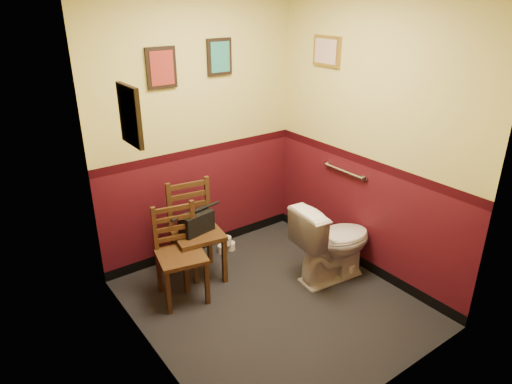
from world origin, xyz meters
The scene contains 16 objects.
floor centered at (0.00, 0.00, 0.00)m, with size 2.20×2.40×0.00m, color black.
wall_back centered at (0.00, 1.20, 1.35)m, with size 2.20×2.70×0.00m, color #490E18.
wall_front centered at (0.00, -1.20, 1.35)m, with size 2.20×2.70×0.00m, color #490E18.
wall_left centered at (-1.10, 0.00, 1.35)m, with size 2.40×2.70×0.00m, color #490E18.
wall_right centered at (1.10, 0.00, 1.35)m, with size 2.40×2.70×0.00m, color #490E18.
grab_bar centered at (1.07, 0.25, 0.95)m, with size 0.05×0.56×0.06m.
framed_print_back_a centered at (-0.35, 1.18, 1.95)m, with size 0.28×0.04×0.36m.
framed_print_back_b centered at (0.25, 1.18, 2.00)m, with size 0.26×0.04×0.34m.
framed_print_left centered at (-1.08, 0.10, 1.85)m, with size 0.04×0.30×0.38m.
framed_print_right centered at (1.08, 0.60, 2.05)m, with size 0.04×0.34×0.28m.
toilet centered at (0.72, 0.00, 0.39)m, with size 0.44×0.79×0.77m, color white.
toilet_brush centered at (0.89, -0.08, 0.07)m, with size 0.12×0.12×0.44m.
chair_left centered at (-0.59, 0.59, 0.43)m, with size 0.48×0.48×0.86m.
chair_right centered at (-0.31, 0.79, 0.48)m, with size 0.51×0.51×0.95m.
handbag centered at (-0.32, 0.75, 0.60)m, with size 0.34×0.21×0.23m.
tp_stack centered at (0.16, 1.00, 0.07)m, with size 0.20×0.11×0.18m.
Camera 1 is at (-2.09, -2.62, 2.54)m, focal length 32.00 mm.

